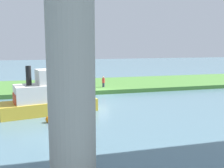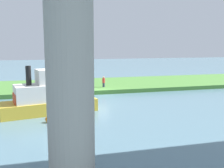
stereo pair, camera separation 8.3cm
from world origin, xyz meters
The scene contains 8 objects.
ground_plane centered at (0.00, 0.00, 0.00)m, with size 160.00×160.00×0.00m, color slate.
grassy_bank centered at (0.00, -6.00, 0.25)m, with size 80.00×12.00×0.50m, color #4C8438.
bridge_pylon centered at (5.38, 19.34, 5.42)m, with size 2.01×2.01×10.85m, color #9E998E.
person_on_bank centered at (-1.19, -2.47, 1.20)m, with size 0.51×0.51×1.39m.
mooring_post centered at (5.03, -0.41, 1.01)m, with size 0.20×0.20×1.01m, color brown.
riverboat_paddlewheel centered at (5.70, 7.02, 1.55)m, with size 8.56×4.30×4.18m.
houseboat_blue centered at (5.18, 1.68, 0.48)m, with size 4.28×2.67×1.34m.
marker_buoy centered at (6.15, 10.20, 0.25)m, with size 0.50×0.50×0.50m, color orange.
Camera 2 is at (6.54, 30.37, 5.89)m, focal length 42.28 mm.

